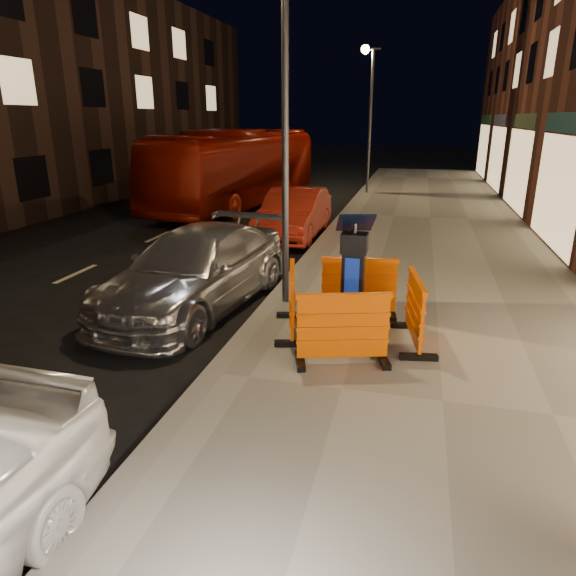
% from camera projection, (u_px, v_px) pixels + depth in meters
% --- Properties ---
extents(ground_plane, '(120.00, 120.00, 0.00)m').
position_uv_depth(ground_plane, '(213.00, 382.00, 6.99)').
color(ground_plane, black).
rests_on(ground_plane, ground).
extents(sidewalk, '(6.00, 60.00, 0.15)m').
position_uv_depth(sidewalk, '(442.00, 406.00, 6.27)').
color(sidewalk, gray).
rests_on(sidewalk, ground).
extents(kerb, '(0.30, 60.00, 0.15)m').
position_uv_depth(kerb, '(213.00, 377.00, 6.97)').
color(kerb, slate).
rests_on(kerb, ground).
extents(parking_kiosk, '(0.69, 0.69, 1.85)m').
position_uv_depth(parking_kiosk, '(353.00, 280.00, 7.80)').
color(parking_kiosk, black).
rests_on(parking_kiosk, sidewalk).
extents(barrier_front, '(1.43, 0.91, 1.03)m').
position_uv_depth(barrier_front, '(343.00, 329.00, 7.06)').
color(barrier_front, '#F25A00').
rests_on(barrier_front, sidewalk).
extents(barrier_back, '(1.39, 0.74, 1.03)m').
position_uv_depth(barrier_back, '(359.00, 287.00, 8.80)').
color(barrier_back, '#F25A00').
rests_on(barrier_back, sidewalk).
extents(barrier_kerbside, '(0.85, 1.42, 1.03)m').
position_uv_depth(barrier_kerbside, '(292.00, 300.00, 8.15)').
color(barrier_kerbside, '#F25A00').
rests_on(barrier_kerbside, sidewalk).
extents(barrier_bldgside, '(0.76, 1.40, 1.03)m').
position_uv_depth(barrier_bldgside, '(415.00, 311.00, 7.71)').
color(barrier_bldgside, '#F25A00').
rests_on(barrier_bldgside, sidewalk).
extents(car_silver, '(2.67, 5.22, 1.45)m').
position_uv_depth(car_silver, '(198.00, 306.00, 9.80)').
color(car_silver, silver).
rests_on(car_silver, ground).
extents(car_red, '(1.53, 4.35, 1.43)m').
position_uv_depth(car_red, '(294.00, 237.00, 15.43)').
color(car_red, '#AC2517').
rests_on(car_red, ground).
extents(bus_doubledecker, '(3.80, 10.97, 2.99)m').
position_uv_depth(bus_doubledecker, '(240.00, 205.00, 20.94)').
color(bus_doubledecker, '#860F02').
rests_on(bus_doubledecker, ground).
extents(street_lamp_mid, '(0.12, 0.12, 6.00)m').
position_uv_depth(street_lamp_mid, '(285.00, 135.00, 8.69)').
color(street_lamp_mid, '#3F3F44').
rests_on(street_lamp_mid, sidewalk).
extents(street_lamp_far, '(0.12, 0.12, 6.00)m').
position_uv_depth(street_lamp_far, '(370.00, 124.00, 22.49)').
color(street_lamp_far, '#3F3F44').
rests_on(street_lamp_far, sidewalk).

